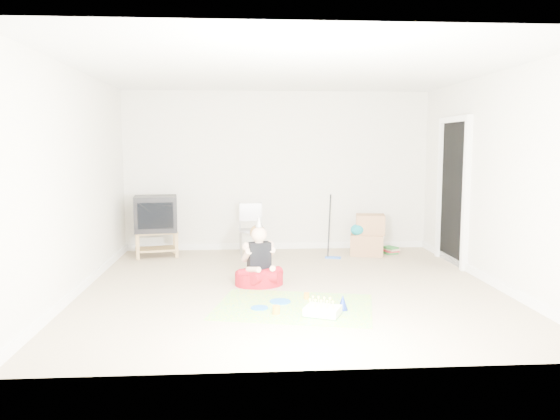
{
  "coord_description": "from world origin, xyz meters",
  "views": [
    {
      "loc": [
        -0.57,
        -6.48,
        1.71
      ],
      "look_at": [
        -0.1,
        0.4,
        0.9
      ],
      "focal_mm": 35.0,
      "sensor_mm": 36.0,
      "label": 1
    }
  ],
  "objects": [
    {
      "name": "blue_party_hat",
      "position": [
        0.46,
        -1.0,
        0.09
      ],
      "size": [
        0.15,
        0.15,
        0.16
      ],
      "primitive_type": "cone",
      "rotation": [
        0.0,
        0.0,
        -0.39
      ],
      "color": "#1730A2",
      "rests_on": "party_mat"
    },
    {
      "name": "seated_woman",
      "position": [
        -0.38,
        0.14,
        0.19
      ],
      "size": [
        0.75,
        0.75,
        0.87
      ],
      "color": "#A60F1B",
      "rests_on": "ground"
    },
    {
      "name": "tv_stand",
      "position": [
        -1.91,
        1.97,
        0.24
      ],
      "size": [
        0.71,
        0.52,
        0.4
      ],
      "color": "#A07C48",
      "rests_on": "ground"
    },
    {
      "name": "blue_plate_far",
      "position": [
        -0.41,
        -0.88,
        0.01
      ],
      "size": [
        0.21,
        0.21,
        0.01
      ],
      "primitive_type": "cylinder",
      "rotation": [
        0.0,
        0.0,
        -0.15
      ],
      "color": "blue",
      "rests_on": "party_mat"
    },
    {
      "name": "doorway_recess",
      "position": [
        2.48,
        1.2,
        1.02
      ],
      "size": [
        0.02,
        0.9,
        2.05
      ],
      "primitive_type": "cube",
      "color": "black",
      "rests_on": "ground"
    },
    {
      "name": "ground",
      "position": [
        0.0,
        0.0,
        0.0
      ],
      "size": [
        5.0,
        5.0,
        0.0
      ],
      "primitive_type": "plane",
      "color": "tan",
      "rests_on": "ground"
    },
    {
      "name": "floor_mop",
      "position": [
        0.8,
        1.65,
        0.26
      ],
      "size": [
        0.25,
        0.32,
        0.96
      ],
      "color": "blue",
      "rests_on": "ground"
    },
    {
      "name": "folding_chair",
      "position": [
        -0.44,
        1.9,
        0.41
      ],
      "size": [
        0.4,
        0.39,
        0.84
      ],
      "color": "#95949A",
      "rests_on": "ground"
    },
    {
      "name": "crt_tv",
      "position": [
        -1.91,
        1.97,
        0.67
      ],
      "size": [
        0.7,
        0.61,
        0.55
      ],
      "primitive_type": "cube",
      "rotation": [
        0.0,
        0.0,
        0.13
      ],
      "color": "black",
      "rests_on": "tv_stand"
    },
    {
      "name": "orange_cup_near",
      "position": [
        0.13,
        -0.56,
        0.04
      ],
      "size": [
        0.09,
        0.09,
        0.07
      ],
      "primitive_type": "cylinder",
      "rotation": [
        0.0,
        0.0,
        -0.61
      ],
      "color": "orange",
      "rests_on": "party_mat"
    },
    {
      "name": "birthday_cake",
      "position": [
        0.23,
        -1.17,
        0.05
      ],
      "size": [
        0.42,
        0.39,
        0.16
      ],
      "color": "white",
      "rests_on": "party_mat"
    },
    {
      "name": "blue_plate_near",
      "position": [
        -0.17,
        -0.66,
        0.01
      ],
      "size": [
        0.31,
        0.31,
        0.01
      ],
      "primitive_type": "cylinder",
      "rotation": [
        0.0,
        0.0,
        -0.49
      ],
      "color": "blue",
      "rests_on": "party_mat"
    },
    {
      "name": "cardboard_boxes",
      "position": [
        1.39,
        1.88,
        0.31
      ],
      "size": [
        0.59,
        0.49,
        0.64
      ],
      "color": "#A67750",
      "rests_on": "ground"
    },
    {
      "name": "party_mat",
      "position": [
        -0.04,
        -0.83,
        0.0
      ],
      "size": [
        1.87,
        1.53,
        0.01
      ],
      "primitive_type": "cube",
      "rotation": [
        0.0,
        0.0,
        -0.22
      ],
      "color": "#E83096",
      "rests_on": "ground"
    },
    {
      "name": "orange_cup_far",
      "position": [
        -0.24,
        -1.09,
        0.05
      ],
      "size": [
        0.1,
        0.1,
        0.09
      ],
      "primitive_type": "cylinder",
      "rotation": [
        0.0,
        0.0,
        -0.56
      ],
      "color": "orange",
      "rests_on": "party_mat"
    },
    {
      "name": "book_pile",
      "position": [
        1.78,
        1.99,
        0.05
      ],
      "size": [
        0.26,
        0.29,
        0.11
      ],
      "color": "#297B32",
      "rests_on": "ground"
    }
  ]
}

